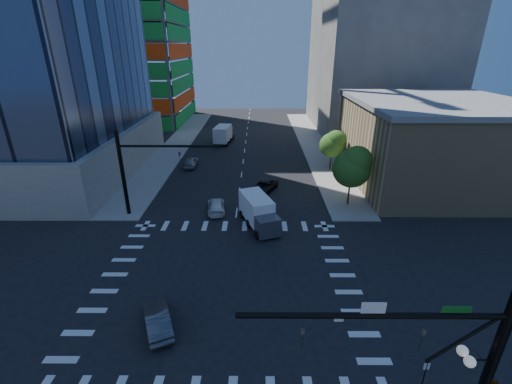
{
  "coord_description": "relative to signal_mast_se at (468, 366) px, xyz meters",
  "views": [
    {
      "loc": [
        2.31,
        -21.23,
        16.59
      ],
      "look_at": [
        2.14,
        8.0,
        4.14
      ],
      "focal_mm": 24.0,
      "sensor_mm": 36.0,
      "label": 1
    }
  ],
  "objects": [
    {
      "name": "bg_building_ne",
      "position": [
        16.4,
        66.5,
        8.99
      ],
      "size": [
        24.0,
        30.0,
        28.0
      ],
      "primitive_type": "cube",
      "color": "#645E5A",
      "rests_on": "ground"
    },
    {
      "name": "ground",
      "position": [
        -10.6,
        11.5,
        -5.01
      ],
      "size": [
        160.0,
        160.0,
        0.0
      ],
      "primitive_type": "plane",
      "color": "black",
      "rests_on": "ground"
    },
    {
      "name": "construction_building",
      "position": [
        -38.02,
        73.43,
        19.6
      ],
      "size": [
        25.16,
        34.5,
        70.6
      ],
      "color": "slate",
      "rests_on": "ground"
    },
    {
      "name": "tree_south",
      "position": [
        2.03,
        25.4,
        -0.32
      ],
      "size": [
        4.16,
        4.16,
        6.82
      ],
      "color": "#382316",
      "rests_on": "sidewalk_ne"
    },
    {
      "name": "commercial_building",
      "position": [
        14.4,
        33.5,
        0.31
      ],
      "size": [
        20.5,
        22.5,
        10.6
      ],
      "color": "tan",
      "rests_on": "ground"
    },
    {
      "name": "car_sb_mid",
      "position": [
        -18.29,
        38.94,
        -4.27
      ],
      "size": [
        1.89,
        4.4,
        1.48
      ],
      "primitive_type": "imported",
      "rotation": [
        0.0,
        0.0,
        3.11
      ],
      "color": "gray",
      "rests_on": "ground"
    },
    {
      "name": "signal_mast_nw",
      "position": [
        -20.6,
        23.0,
        0.49
      ],
      "size": [
        10.2,
        0.4,
        9.0
      ],
      "color": "black",
      "rests_on": "sidewalk_nw"
    },
    {
      "name": "box_truck_near",
      "position": [
        -8.13,
        20.37,
        -3.69
      ],
      "size": [
        4.24,
        6.14,
        2.97
      ],
      "rotation": [
        0.0,
        0.0,
        0.36
      ],
      "color": "black",
      "rests_on": "ground"
    },
    {
      "name": "signal_mast_se",
      "position": [
        0.0,
        0.0,
        0.0
      ],
      "size": [
        10.51,
        2.48,
        9.0
      ],
      "color": "black",
      "rests_on": "sidewalk_se"
    },
    {
      "name": "no_parking_sign",
      "position": [
        0.1,
        2.5,
        -3.63
      ],
      "size": [
        0.3,
        0.06,
        2.2
      ],
      "color": "black",
      "rests_on": "ground"
    },
    {
      "name": "car_nb_far",
      "position": [
        -7.54,
        29.44,
        -4.35
      ],
      "size": [
        3.92,
        5.2,
        1.31
      ],
      "primitive_type": "imported",
      "rotation": [
        0.0,
        0.0,
        -0.42
      ],
      "color": "black",
      "rests_on": "ground"
    },
    {
      "name": "tree_north",
      "position": [
        2.33,
        37.4,
        -1.02
      ],
      "size": [
        3.54,
        3.52,
        5.78
      ],
      "color": "#382316",
      "rests_on": "sidewalk_ne"
    },
    {
      "name": "sidewalk_nw",
      "position": [
        -23.1,
        51.5,
        -4.93
      ],
      "size": [
        5.0,
        60.0,
        0.15
      ],
      "primitive_type": "cube",
      "color": "gray",
      "rests_on": "ground"
    },
    {
      "name": "sidewalk_ne",
      "position": [
        1.9,
        51.5,
        -4.93
      ],
      "size": [
        5.0,
        60.0,
        0.15
      ],
      "primitive_type": "cube",
      "color": "gray",
      "rests_on": "ground"
    },
    {
      "name": "car_sb_cross",
      "position": [
        -14.66,
        7.02,
        -4.32
      ],
      "size": [
        3.0,
        4.42,
        1.38
      ],
      "primitive_type": "imported",
      "rotation": [
        0.0,
        0.0,
        3.55
      ],
      "color": "#49494E",
      "rests_on": "ground"
    },
    {
      "name": "road_markings",
      "position": [
        -10.6,
        11.5,
        -5.0
      ],
      "size": [
        20.0,
        20.0,
        0.01
      ],
      "primitive_type": "cube",
      "color": "silver",
      "rests_on": "ground"
    },
    {
      "name": "car_sb_near",
      "position": [
        -12.84,
        23.86,
        -4.37
      ],
      "size": [
        2.31,
        4.6,
        1.28
      ],
      "primitive_type": "imported",
      "rotation": [
        0.0,
        0.0,
        3.26
      ],
      "color": "silver",
      "rests_on": "ground"
    },
    {
      "name": "box_truck_far",
      "position": [
        -14.63,
        53.0,
        -3.56
      ],
      "size": [
        3.46,
        6.52,
        3.26
      ],
      "rotation": [
        0.0,
        0.0,
        3.01
      ],
      "color": "black",
      "rests_on": "ground"
    }
  ]
}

